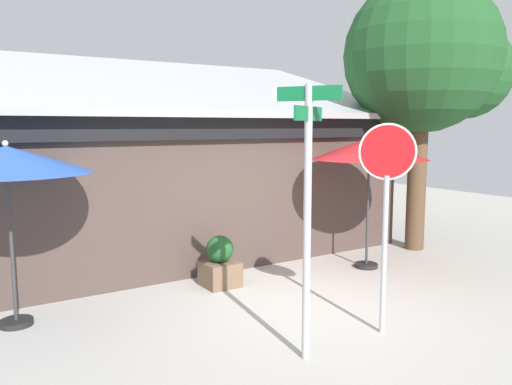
{
  "coord_description": "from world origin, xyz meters",
  "views": [
    {
      "loc": [
        -4.7,
        -6.03,
        2.72
      ],
      "look_at": [
        -0.04,
        1.2,
        1.6
      ],
      "focal_mm": 36.21,
      "sensor_mm": 36.0,
      "label": 1
    }
  ],
  "objects_px": {
    "street_sign_post": "(307,198)",
    "shade_tree": "(430,60)",
    "sidewalk_planter": "(220,264)",
    "stop_sign": "(386,191)",
    "patio_umbrella_royal_blue_left": "(6,161)",
    "patio_umbrella_crimson_center": "(369,149)"
  },
  "relations": [
    {
      "from": "stop_sign",
      "to": "shade_tree",
      "type": "bearing_deg",
      "value": 33.84
    },
    {
      "from": "street_sign_post",
      "to": "sidewalk_planter",
      "type": "height_order",
      "value": "street_sign_post"
    },
    {
      "from": "shade_tree",
      "to": "street_sign_post",
      "type": "bearing_deg",
      "value": -152.49
    },
    {
      "from": "patio_umbrella_royal_blue_left",
      "to": "patio_umbrella_crimson_center",
      "type": "xyz_separation_m",
      "value": [
        6.13,
        -0.49,
        0.02
      ]
    },
    {
      "from": "sidewalk_planter",
      "to": "street_sign_post",
      "type": "bearing_deg",
      "value": -99.4
    },
    {
      "from": "street_sign_post",
      "to": "patio_umbrella_royal_blue_left",
      "type": "xyz_separation_m",
      "value": [
        -2.71,
        2.94,
        0.35
      ]
    },
    {
      "from": "shade_tree",
      "to": "sidewalk_planter",
      "type": "relative_size",
      "value": 6.68
    },
    {
      "from": "shade_tree",
      "to": "sidewalk_planter",
      "type": "xyz_separation_m",
      "value": [
        -5.1,
        0.05,
        -3.72
      ]
    },
    {
      "from": "street_sign_post",
      "to": "patio_umbrella_royal_blue_left",
      "type": "height_order",
      "value": "street_sign_post"
    },
    {
      "from": "stop_sign",
      "to": "sidewalk_planter",
      "type": "height_order",
      "value": "stop_sign"
    },
    {
      "from": "sidewalk_planter",
      "to": "patio_umbrella_crimson_center",
      "type": "bearing_deg",
      "value": -9.93
    },
    {
      "from": "patio_umbrella_crimson_center",
      "to": "sidewalk_planter",
      "type": "xyz_separation_m",
      "value": [
        -2.93,
        0.51,
        -1.88
      ]
    },
    {
      "from": "street_sign_post",
      "to": "patio_umbrella_crimson_center",
      "type": "height_order",
      "value": "street_sign_post"
    },
    {
      "from": "stop_sign",
      "to": "patio_umbrella_royal_blue_left",
      "type": "bearing_deg",
      "value": 144.45
    },
    {
      "from": "street_sign_post",
      "to": "shade_tree",
      "type": "height_order",
      "value": "shade_tree"
    },
    {
      "from": "patio_umbrella_crimson_center",
      "to": "street_sign_post",
      "type": "bearing_deg",
      "value": -144.38
    },
    {
      "from": "street_sign_post",
      "to": "shade_tree",
      "type": "distance_m",
      "value": 6.67
    },
    {
      "from": "stop_sign",
      "to": "sidewalk_planter",
      "type": "bearing_deg",
      "value": 106.11
    },
    {
      "from": "stop_sign",
      "to": "patio_umbrella_crimson_center",
      "type": "distance_m",
      "value": 3.2
    },
    {
      "from": "street_sign_post",
      "to": "shade_tree",
      "type": "relative_size",
      "value": 0.54
    },
    {
      "from": "street_sign_post",
      "to": "patio_umbrella_crimson_center",
      "type": "relative_size",
      "value": 1.23
    },
    {
      "from": "stop_sign",
      "to": "shade_tree",
      "type": "relative_size",
      "value": 0.47
    }
  ]
}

